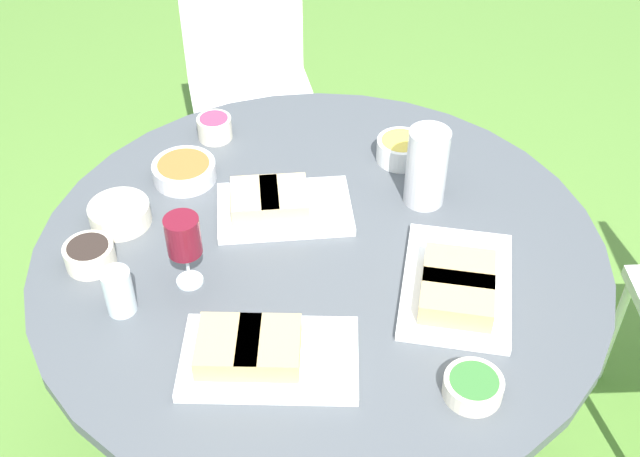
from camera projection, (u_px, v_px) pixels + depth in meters
name	position (u px, v px, depth m)	size (l,w,h in m)	color
ground_plane	(320.00, 437.00, 2.38)	(40.00, 40.00, 0.00)	#5B8C38
dining_table	(320.00, 283.00, 1.94)	(1.34, 1.34, 0.77)	#4C4C51
chair_near_right	(249.00, 74.00, 2.92)	(0.57, 0.55, 0.89)	white
water_pitcher	(428.00, 168.00, 1.93)	(0.11, 0.10, 0.20)	silver
wine_glass	(183.00, 238.00, 1.70)	(0.08, 0.08, 0.18)	silver
platter_bread_main	(278.00, 204.00, 1.94)	(0.38, 0.34, 0.07)	white
platter_charcuterie	(259.00, 352.00, 1.60)	(0.41, 0.38, 0.07)	white
platter_sandwich_side	(457.00, 286.00, 1.73)	(0.41, 0.41, 0.07)	white
bowl_fries	(401.00, 149.00, 2.10)	(0.13, 0.13, 0.06)	white
bowl_salad	(473.00, 386.00, 1.54)	(0.12, 0.12, 0.04)	beige
bowl_olives	(89.00, 254.00, 1.80)	(0.11, 0.11, 0.06)	beige
bowl_dip_red	(215.00, 127.00, 2.17)	(0.09, 0.09, 0.06)	beige
bowl_dip_cream	(120.00, 213.00, 1.91)	(0.15, 0.15, 0.05)	beige
bowl_roasted_veg	(184.00, 170.00, 2.04)	(0.16, 0.16, 0.05)	silver
cup_water_near	(119.00, 292.00, 1.68)	(0.06, 0.06, 0.11)	silver
handbag	(484.00, 197.00, 3.01)	(0.30, 0.14, 0.37)	maroon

